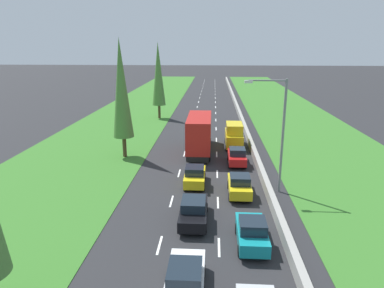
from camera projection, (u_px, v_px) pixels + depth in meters
The scene contains 16 objects.
ground_plane at pixel (206, 110), 63.53m from camera, with size 300.00×300.00×0.00m, color #28282B.
grass_verge_left at pixel (138, 109), 64.27m from camera, with size 14.00×140.00×0.04m, color #387528.
grass_verge_right at pixel (285, 111), 62.68m from camera, with size 14.00×140.00×0.04m, color #387528.
median_barrier at pixel (237, 108), 63.08m from camera, with size 0.44×120.00×0.85m, color #9E9B93.
lane_markings at pixel (206, 110), 63.53m from camera, with size 3.64×116.00×0.01m.
teal_hatchback_right_lane at pixel (252, 232), 20.23m from camera, with size 1.74×3.90×1.72m.
white_sedan_centre_lane at pixel (185, 281), 16.08m from camera, with size 1.82×4.50×1.64m.
black_sedan_centre_lane at pixel (194, 210), 22.98m from camera, with size 1.82×4.50×1.64m.
yellow_hatchback_centre_lane at pixel (195, 176), 29.03m from camera, with size 1.74×3.90×1.72m.
red_box_truck_centre_lane at pixel (200, 133), 37.69m from camera, with size 2.46×9.40×4.18m.
yellow_hatchback_right_lane at pixel (239, 185), 27.09m from camera, with size 1.74×3.90×1.72m.
red_hatchback_right_lane at pixel (237, 156), 34.15m from camera, with size 1.74×3.90×1.72m.
yellow_van_right_lane at pixel (234, 135), 39.90m from camera, with size 1.96×4.90×2.82m.
poplar_tree_second at pixel (121, 89), 34.79m from camera, with size 2.10×2.10×12.17m.
poplar_tree_third at pixel (158, 74), 54.19m from camera, with size 2.10×2.10×11.90m.
street_light_mast at pixel (279, 128), 26.53m from camera, with size 3.20×0.28×9.00m.
Camera 1 is at (1.26, -2.87, 11.32)m, focal length 32.47 mm.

